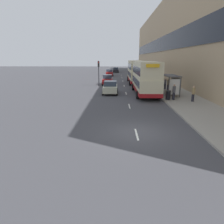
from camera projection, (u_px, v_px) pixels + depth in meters
ground_plane at (136, 132)px, 13.17m from camera, size 220.00×220.00×0.00m
pavement at (148, 77)px, 50.17m from camera, size 5.00×93.00×0.14m
terrace_facade at (166, 41)px, 47.82m from camera, size 3.10×93.00×17.49m
lane_mark_0 at (137, 134)px, 12.74m from camera, size 0.12×2.00×0.01m
lane_mark_1 at (129, 106)px, 20.21m from camera, size 0.12×2.00×0.01m
lane_mark_2 at (126, 93)px, 27.68m from camera, size 0.12×2.00×0.01m
lane_mark_3 at (124, 86)px, 35.15m from camera, size 0.12×2.00×0.01m
lane_mark_4 at (123, 81)px, 42.62m from camera, size 0.12×2.00×0.01m
lane_mark_5 at (122, 78)px, 50.08m from camera, size 0.12×2.00×0.01m
lane_mark_6 at (121, 75)px, 57.55m from camera, size 0.12×2.00×0.01m
bus_shelter at (172, 81)px, 25.25m from camera, size 1.60×4.20×2.48m
double_decker_bus_near at (145, 77)px, 26.39m from camera, size 2.85×10.65×4.30m
double_decker_bus_ahead at (136, 71)px, 38.22m from camera, size 2.85×10.53×4.30m
car_0 at (116, 70)px, 68.77m from camera, size 2.00×4.24×1.69m
car_1 at (110, 87)px, 27.32m from camera, size 2.07×4.17×1.70m
car_2 at (108, 80)px, 36.58m from camera, size 1.93×3.91×1.81m
car_3 at (110, 73)px, 54.47m from camera, size 2.02×4.16×1.81m
pedestrian_at_shelter at (174, 92)px, 22.51m from camera, size 0.35×0.35×1.75m
pedestrian_1 at (193, 94)px, 21.60m from camera, size 0.34×0.34×1.70m
pedestrian_2 at (165, 83)px, 30.39m from camera, size 0.33×0.33×1.66m
pedestrian_3 at (168, 84)px, 29.07m from camera, size 0.35×0.35×1.77m
pedestrian_4 at (163, 85)px, 28.59m from camera, size 0.32×0.32×1.62m
litter_bin at (168, 95)px, 22.63m from camera, size 0.55×0.55×1.05m
traffic_light_far_kerb at (99, 69)px, 34.05m from camera, size 0.30×0.32×4.31m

